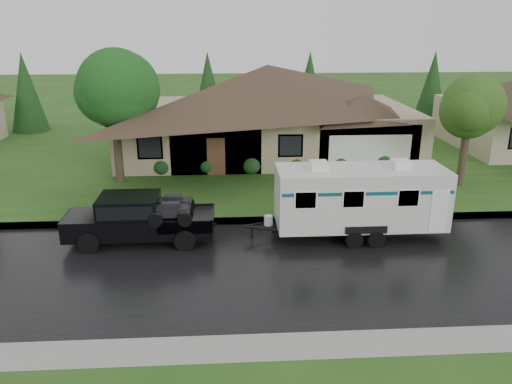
% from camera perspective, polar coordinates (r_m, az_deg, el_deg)
% --- Properties ---
extents(ground, '(140.00, 140.00, 0.00)m').
position_cam_1_polar(ground, '(19.66, -1.28, -5.95)').
color(ground, '#245119').
rests_on(ground, ground).
extents(road, '(140.00, 8.00, 0.01)m').
position_cam_1_polar(road, '(17.86, -1.02, -8.61)').
color(road, black).
rests_on(road, ground).
extents(curb, '(140.00, 0.50, 0.15)m').
position_cam_1_polar(curb, '(21.69, -1.51, -3.29)').
color(curb, gray).
rests_on(curb, ground).
extents(lawn, '(140.00, 26.00, 0.15)m').
position_cam_1_polar(lawn, '(33.85, -2.27, 4.83)').
color(lawn, '#245119').
rests_on(lawn, ground).
extents(house_main, '(19.44, 10.80, 6.90)m').
position_cam_1_polar(house_main, '(32.15, 1.85, 10.48)').
color(house_main, gray).
rests_on(house_main, lawn).
extents(tree_left_green, '(4.15, 4.15, 6.87)m').
position_cam_1_polar(tree_left_green, '(26.77, -16.08, 10.98)').
color(tree_left_green, '#382B1E').
rests_on(tree_left_green, lawn).
extents(tree_right_green, '(3.46, 3.46, 5.73)m').
position_cam_1_polar(tree_right_green, '(27.46, 23.23, 8.70)').
color(tree_right_green, '#382B1E').
rests_on(tree_right_green, lawn).
extents(shrub_row, '(13.60, 1.00, 1.00)m').
position_cam_1_polar(shrub_row, '(28.30, 2.03, 3.25)').
color(shrub_row, '#143814').
rests_on(shrub_row, lawn).
extents(pickup_truck, '(5.69, 2.16, 1.90)m').
position_cam_1_polar(pickup_truck, '(20.05, -13.43, -2.82)').
color(pickup_truck, black).
rests_on(pickup_truck, ground).
extents(travel_trailer, '(7.02, 2.46, 3.15)m').
position_cam_1_polar(travel_trailer, '(20.20, 11.82, -0.56)').
color(travel_trailer, silver).
rests_on(travel_trailer, ground).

